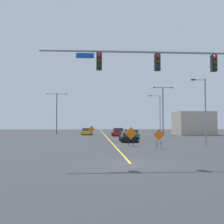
{
  "coord_description": "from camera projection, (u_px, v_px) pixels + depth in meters",
  "views": [
    {
      "loc": [
        -2.3,
        -16.73,
        2.53
      ],
      "look_at": [
        0.89,
        29.63,
        4.3
      ],
      "focal_mm": 43.86,
      "sensor_mm": 36.0,
      "label": 1
    }
  ],
  "objects": [
    {
      "name": "road_centre_stripe",
      "position": [
        103.0,
        133.0,
        63.03
      ],
      "size": [
        0.16,
        92.85,
        0.01
      ],
      "color": "yellow",
      "rests_on": "ground"
    },
    {
      "name": "car_green_passing",
      "position": [
        131.0,
        134.0,
        43.13
      ],
      "size": [
        2.17,
        4.65,
        1.44
      ],
      "color": "#196B38",
      "rests_on": "ground"
    },
    {
      "name": "car_red_far",
      "position": [
        118.0,
        132.0,
        50.92
      ],
      "size": [
        2.18,
        4.22,
        1.51
      ],
      "color": "red",
      "rests_on": "ground"
    },
    {
      "name": "construction_sign_median_near",
      "position": [
        131.0,
        134.0,
        29.46
      ],
      "size": [
        1.34,
        0.17,
        2.04
      ],
      "color": "orange",
      "rests_on": "ground"
    },
    {
      "name": "car_yellow_mid",
      "position": [
        87.0,
        131.0,
        56.09
      ],
      "size": [
        2.1,
        4.15,
        1.38
      ],
      "color": "gold",
      "rests_on": "ground"
    },
    {
      "name": "car_black_approaching",
      "position": [
        128.0,
        137.0,
        35.65
      ],
      "size": [
        2.2,
        4.22,
        1.29
      ],
      "color": "black",
      "rests_on": "ground"
    },
    {
      "name": "street_lamp_near_right",
      "position": [
        159.0,
        113.0,
        53.88
      ],
      "size": [
        2.27,
        0.24,
        7.93
      ],
      "color": "gray",
      "rests_on": "ground"
    },
    {
      "name": "street_lamp_far_left",
      "position": [
        57.0,
        110.0,
        60.28
      ],
      "size": [
        4.49,
        0.24,
        8.97
      ],
      "color": "black",
      "rests_on": "ground"
    },
    {
      "name": "construction_sign_left_shoulder",
      "position": [
        159.0,
        136.0,
        26.45
      ],
      "size": [
        1.07,
        0.25,
        1.87
      ],
      "color": "orange",
      "rests_on": "ground"
    },
    {
      "name": "traffic_signal_assembly",
      "position": [
        190.0,
        72.0,
        17.2
      ],
      "size": [
        14.66,
        0.44,
        7.46
      ],
      "color": "gray",
      "rests_on": "ground"
    },
    {
      "name": "construction_sign_left_lane",
      "position": [
        92.0,
        129.0,
        52.11
      ],
      "size": [
        1.27,
        0.16,
        1.91
      ],
      "color": "orange",
      "rests_on": "ground"
    },
    {
      "name": "ground",
      "position": [
        131.0,
        164.0,
        16.74
      ],
      "size": [
        167.14,
        167.14,
        0.0
      ],
      "primitive_type": "plane",
      "color": "#38383A"
    },
    {
      "name": "roadside_building_east",
      "position": [
        193.0,
        123.0,
        56.42
      ],
      "size": [
        7.26,
        6.63,
        4.74
      ],
      "color": "#B2A893",
      "rests_on": "ground"
    },
    {
      "name": "street_lamp_mid_left",
      "position": [
        163.0,
        107.0,
        51.4
      ],
      "size": [
        3.76,
        0.24,
        9.24
      ],
      "color": "black",
      "rests_on": "ground"
    },
    {
      "name": "street_lamp_mid_right",
      "position": [
        204.0,
        108.0,
        30.43
      ],
      "size": [
        1.67,
        0.24,
        7.44
      ],
      "color": "gray",
      "rests_on": "ground"
    }
  ]
}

